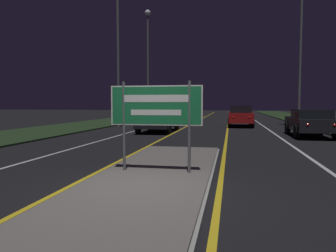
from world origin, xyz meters
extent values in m
plane|color=black|center=(0.00, 0.00, 0.00)|extent=(160.00, 160.00, 0.00)
cube|color=#999993|center=(0.00, 1.51, 0.03)|extent=(2.68, 9.19, 0.05)
cube|color=#66605B|center=(0.00, 1.51, 0.05)|extent=(2.56, 9.07, 0.10)
cube|color=#1E3319|center=(-9.50, 20.00, 0.04)|extent=(5.00, 100.00, 0.08)
cube|color=gold|center=(-1.53, 25.00, 0.00)|extent=(0.12, 70.00, 0.01)
cube|color=gold|center=(1.53, 25.00, 0.00)|extent=(0.12, 70.00, 0.01)
cube|color=silver|center=(-4.20, 25.00, 0.00)|extent=(0.12, 70.00, 0.01)
cube|color=silver|center=(4.20, 25.00, 0.00)|extent=(0.12, 70.00, 0.01)
cube|color=silver|center=(-7.20, 25.00, 0.00)|extent=(0.10, 70.00, 0.01)
cube|color=silver|center=(7.20, 25.00, 0.00)|extent=(0.10, 70.00, 0.01)
cylinder|color=#56565B|center=(-0.79, 1.51, 1.17)|extent=(0.07, 0.07, 2.14)
cylinder|color=#56565B|center=(0.79, 1.51, 1.17)|extent=(0.07, 0.07, 2.14)
cube|color=#19703D|center=(0.00, 1.51, 1.67)|extent=(2.20, 0.04, 0.94)
cube|color=white|center=(0.00, 1.49, 1.67)|extent=(2.20, 0.00, 0.94)
cube|color=#19703D|center=(0.00, 1.48, 1.67)|extent=(2.14, 0.01, 0.88)
cube|color=white|center=(0.00, 1.48, 1.83)|extent=(1.54, 0.01, 0.17)
cube|color=white|center=(0.00, 1.48, 1.51)|extent=(1.21, 0.01, 0.13)
cylinder|color=#56565B|center=(-6.41, 17.03, 4.88)|extent=(0.18, 0.18, 9.75)
cylinder|color=#56565B|center=(-6.52, 26.21, 5.29)|extent=(0.18, 0.18, 10.58)
sphere|color=white|center=(-6.52, 26.21, 10.75)|extent=(0.57, 0.57, 0.57)
cylinder|color=#56565B|center=(6.61, 19.28, 5.01)|extent=(0.18, 0.18, 10.02)
cube|color=black|center=(5.77, 12.03, 0.67)|extent=(1.83, 4.30, 0.62)
cube|color=black|center=(5.77, 11.78, 1.21)|extent=(1.61, 2.23, 0.44)
sphere|color=red|center=(5.20, 9.90, 0.75)|extent=(0.14, 0.14, 0.14)
sphere|color=red|center=(6.34, 9.90, 0.75)|extent=(0.14, 0.14, 0.14)
cylinder|color=black|center=(4.90, 13.36, 0.36)|extent=(0.22, 0.72, 0.72)
cylinder|color=black|center=(6.65, 13.36, 0.36)|extent=(0.22, 0.72, 0.72)
cylinder|color=black|center=(4.90, 10.70, 0.36)|extent=(0.22, 0.72, 0.72)
cylinder|color=black|center=(6.65, 10.70, 0.36)|extent=(0.22, 0.72, 0.72)
cube|color=maroon|center=(2.45, 19.26, 0.70)|extent=(1.71, 4.59, 0.70)
cube|color=black|center=(2.45, 18.98, 1.32)|extent=(1.51, 2.39, 0.54)
sphere|color=red|center=(1.92, 16.99, 0.79)|extent=(0.14, 0.14, 0.14)
sphere|color=red|center=(2.98, 16.99, 0.79)|extent=(0.14, 0.14, 0.14)
cylinder|color=black|center=(1.64, 20.68, 0.35)|extent=(0.22, 0.71, 0.71)
cylinder|color=black|center=(3.27, 20.68, 0.35)|extent=(0.22, 0.71, 0.71)
cylinder|color=black|center=(1.64, 17.84, 0.35)|extent=(0.22, 0.71, 0.71)
cylinder|color=black|center=(3.27, 17.84, 0.35)|extent=(0.22, 0.71, 0.71)
cube|color=black|center=(-2.59, 13.46, 0.64)|extent=(1.86, 4.61, 0.63)
cube|color=black|center=(-2.59, 13.74, 1.18)|extent=(1.64, 2.40, 0.44)
sphere|color=white|center=(-3.17, 11.18, 0.72)|extent=(0.14, 0.14, 0.14)
sphere|color=white|center=(-2.02, 11.18, 0.72)|extent=(0.14, 0.14, 0.14)
cylinder|color=black|center=(-3.49, 12.03, 0.33)|extent=(0.22, 0.65, 0.65)
cylinder|color=black|center=(-1.70, 12.03, 0.33)|extent=(0.22, 0.65, 0.65)
cylinder|color=black|center=(-3.49, 14.89, 0.33)|extent=(0.22, 0.65, 0.65)
cylinder|color=black|center=(-1.70, 14.89, 0.33)|extent=(0.22, 0.65, 0.65)
cube|color=silver|center=(-2.78, 21.61, 0.59)|extent=(1.78, 4.02, 0.58)
cube|color=black|center=(-2.78, 21.85, 1.13)|extent=(1.56, 2.09, 0.51)
sphere|color=white|center=(-3.33, 19.62, 0.66)|extent=(0.14, 0.14, 0.14)
sphere|color=white|center=(-2.23, 19.62, 0.66)|extent=(0.14, 0.14, 0.14)
cylinder|color=black|center=(-3.63, 20.36, 0.30)|extent=(0.22, 0.60, 0.60)
cylinder|color=black|center=(-1.93, 20.36, 0.30)|extent=(0.22, 0.60, 0.60)
cylinder|color=black|center=(-3.63, 22.86, 0.30)|extent=(0.22, 0.60, 0.60)
cylinder|color=black|center=(-1.93, 22.86, 0.30)|extent=(0.22, 0.60, 0.60)
cube|color=navy|center=(-5.90, 36.55, 0.65)|extent=(1.82, 4.34, 0.67)
cube|color=black|center=(-5.90, 36.81, 1.19)|extent=(1.61, 2.26, 0.41)
sphere|color=white|center=(-6.46, 34.39, 0.73)|extent=(0.14, 0.14, 0.14)
sphere|color=white|center=(-5.33, 34.39, 0.73)|extent=(0.14, 0.14, 0.14)
cylinder|color=black|center=(-6.77, 35.20, 0.31)|extent=(0.22, 0.62, 0.62)
cylinder|color=black|center=(-5.02, 35.20, 0.31)|extent=(0.22, 0.62, 0.62)
cylinder|color=black|center=(-6.77, 37.89, 0.31)|extent=(0.22, 0.62, 0.62)
cylinder|color=black|center=(-5.02, 37.89, 0.31)|extent=(0.22, 0.62, 0.62)
camera|label=1|loc=(1.73, -6.00, 1.71)|focal=35.00mm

